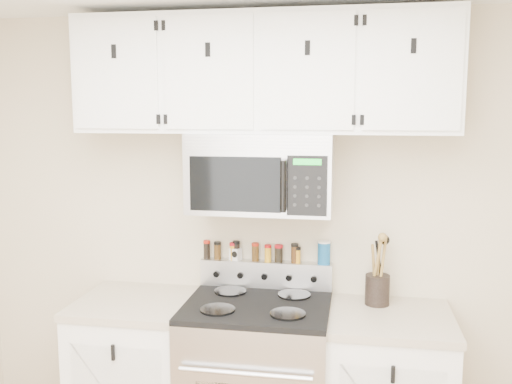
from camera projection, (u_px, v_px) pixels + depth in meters
back_wall at (267, 234)px, 3.29m from camera, size 3.50×0.01×2.50m
base_cabinet_left at (138, 377)px, 3.23m from camera, size 0.64×0.62×0.92m
microwave at (262, 173)px, 3.04m from camera, size 0.76×0.44×0.42m
upper_cabinets at (263, 74)px, 2.99m from camera, size 2.00×0.35×0.62m
utensil_crock at (377, 287)px, 3.07m from camera, size 0.13×0.13×0.38m
kitchen_timer at (236, 254)px, 3.30m from camera, size 0.07×0.07×0.07m
salt_canister at (324, 253)px, 3.21m from camera, size 0.07×0.07×0.13m
spice_jar_0 at (207, 249)px, 3.32m from camera, size 0.04×0.04×0.11m
spice_jar_1 at (217, 250)px, 3.31m from camera, size 0.04×0.04×0.10m
spice_jar_2 at (233, 251)px, 3.30m from camera, size 0.04×0.04×0.10m
spice_jar_3 at (236, 250)px, 3.29m from camera, size 0.04×0.04×0.11m
spice_jar_4 at (255, 252)px, 3.28m from camera, size 0.04×0.04×0.11m
spice_jar_5 at (268, 253)px, 3.26m from camera, size 0.04×0.04×0.10m
spice_jar_6 at (279, 253)px, 3.25m from camera, size 0.05×0.05×0.10m
spice_jar_7 at (295, 253)px, 3.24m from camera, size 0.04×0.04×0.11m
spice_jar_8 at (297, 255)px, 3.23m from camera, size 0.04×0.04×0.09m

